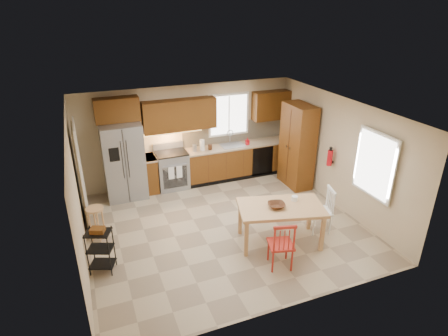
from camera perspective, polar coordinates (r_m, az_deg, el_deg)
name	(u,v)px	position (r m, az deg, el deg)	size (l,w,h in m)	color
floor	(224,226)	(8.00, 0.03, -8.81)	(5.50, 5.50, 0.00)	tan
ceiling	(224,111)	(6.96, 0.04, 8.74)	(5.50, 5.00, 0.02)	silver
wall_back	(188,134)	(9.60, -5.46, 5.17)	(5.50, 0.02, 2.50)	#CCB793
wall_front	(289,241)	(5.45, 9.89, -10.91)	(5.50, 0.02, 2.50)	#CCB793
wall_left	(77,196)	(6.98, -21.54, -4.05)	(0.02, 5.00, 2.50)	#CCB793
wall_right	(339,153)	(8.70, 17.14, 2.15)	(0.02, 5.00, 2.50)	#CCB793
refrigerator	(124,161)	(9.08, -15.03, 1.00)	(0.92, 0.75, 1.82)	gray
range_stove	(172,170)	(9.48, -7.92, -0.35)	(0.76, 0.63, 0.92)	gray
base_cabinet_narrow	(150,174)	(9.40, -11.19, -0.88)	(0.30, 0.60, 0.90)	brown
base_cabinet_run	(239,160)	(10.03, 2.29, 1.21)	(2.92, 0.60, 0.90)	brown
dishwasher	(263,161)	(10.01, 5.89, 1.06)	(0.60, 0.02, 0.78)	black
backsplash	(235,131)	(10.02, 1.70, 5.63)	(2.92, 0.03, 0.55)	#C3B493
upper_over_fridge	(117,110)	(8.90, -16.02, 8.54)	(1.00, 0.35, 0.55)	#5C340F
upper_left_block	(180,115)	(9.21, -6.80, 8.03)	(1.80, 0.35, 0.75)	#5C340F
upper_right_block	(271,105)	(10.10, 7.20, 9.45)	(1.00, 0.35, 0.75)	#5C340F
window_back	(229,115)	(9.80, 0.71, 8.13)	(1.12, 0.04, 1.12)	white
sink	(233,147)	(9.81, 1.31, 3.26)	(0.62, 0.46, 0.16)	gray
undercab_glow	(169,132)	(9.23, -8.44, 5.41)	(1.60, 0.30, 0.01)	#FFBF66
soap_bottle	(247,141)	(9.82, 3.59, 4.09)	(0.09, 0.09, 0.19)	red
paper_towel	(202,145)	(9.42, -3.35, 3.51)	(0.12, 0.12, 0.28)	white
canister_steel	(195,148)	(9.39, -4.50, 3.06)	(0.11, 0.11, 0.18)	gray
canister_wood	(210,147)	(9.48, -2.13, 3.21)	(0.10, 0.10, 0.14)	#452512
pantry	(297,146)	(9.50, 11.11, 3.32)	(0.50, 0.95, 2.10)	brown
fire_extinguisher	(330,158)	(8.80, 15.82, 1.49)	(0.12, 0.12, 0.36)	red
window_right	(375,165)	(7.80, 21.99, 0.46)	(0.04, 1.02, 1.32)	white
doorway	(80,176)	(8.24, -21.03, -1.19)	(0.04, 0.95, 2.10)	#8C7A59
dining_table	(280,224)	(7.40, 8.49, -8.50)	(1.60, 0.90, 0.78)	tan
chair_red	(281,243)	(6.74, 8.64, -11.28)	(0.44, 0.44, 0.94)	#AE251A
chair_white	(320,210)	(7.86, 14.43, -6.28)	(0.44, 0.44, 0.94)	white
table_bowl	(276,207)	(7.15, 7.99, -5.97)	(0.32, 0.32, 0.08)	#452512
table_jar	(294,199)	(7.42, 10.68, -4.72)	(0.12, 0.12, 0.14)	white
bar_stool	(97,223)	(7.84, -18.82, -8.00)	(0.34, 0.34, 0.69)	tan
utility_cart	(101,251)	(6.92, -18.26, -11.88)	(0.41, 0.32, 0.83)	black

